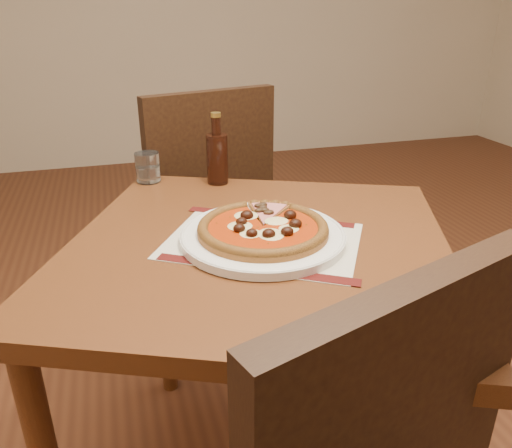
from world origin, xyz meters
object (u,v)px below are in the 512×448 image
(pizza, at_px, (263,228))
(bottle, at_px, (217,156))
(water_glass, at_px, (148,167))
(chair_far, at_px, (199,203))
(table, at_px, (259,281))
(plate, at_px, (263,236))

(pizza, bearing_deg, bottle, 91.49)
(water_glass, bearing_deg, chair_far, 56.69)
(table, xyz_separation_m, bottle, (-0.00, 0.39, 0.18))
(water_glass, distance_m, bottle, 0.20)
(pizza, relative_size, bottle, 1.40)
(plate, distance_m, pizza, 0.02)
(water_glass, height_order, bottle, bottle)
(table, height_order, pizza, pizza)
(plate, bearing_deg, water_glass, 112.92)
(table, height_order, chair_far, chair_far)
(pizza, bearing_deg, table, 141.24)
(plate, height_order, pizza, pizza)
(plate, relative_size, bottle, 1.77)
(table, xyz_separation_m, plate, (0.01, -0.01, 0.11))
(table, bearing_deg, water_glass, 112.35)
(chair_far, relative_size, plate, 2.76)
(chair_far, height_order, water_glass, chair_far)
(pizza, bearing_deg, chair_far, 90.59)
(table, bearing_deg, plate, -36.28)
(chair_far, xyz_separation_m, pizza, (0.01, -0.76, 0.23))
(chair_far, xyz_separation_m, plate, (0.01, -0.76, 0.21))
(chair_far, height_order, plate, chair_far)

